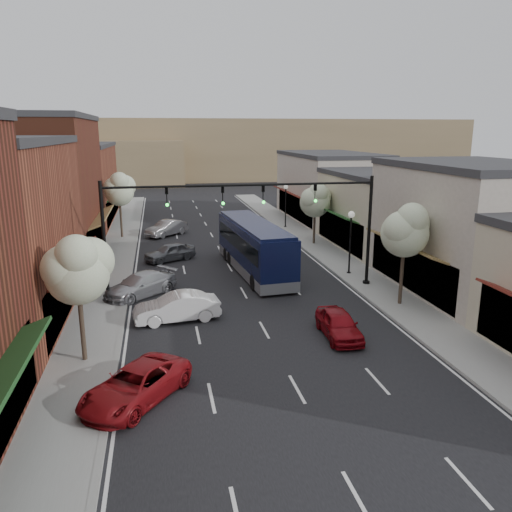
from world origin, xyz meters
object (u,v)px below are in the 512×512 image
parked_car_e (167,228)px  tree_left_far (119,189)px  signal_mast_right (334,216)px  parked_car_c (140,285)px  lamp_post_near (351,232)px  parked_car_d (170,252)px  parked_car_a (136,385)px  coach_bus (254,246)px  red_hatchback (339,324)px  lamp_post_far (286,199)px  tree_right_near (406,229)px  tree_left_near (78,268)px  tree_right_far (316,199)px  parked_car_b (177,307)px  signal_mast_left (146,222)px

parked_car_e → tree_left_far: bearing=-127.4°
signal_mast_right → parked_car_c: 12.45m
lamp_post_near → parked_car_d: 13.78m
parked_car_a → parked_car_e: (1.83, 30.16, 0.08)m
coach_bus → parked_car_a: (-7.55, -16.20, -1.20)m
parked_car_c → red_hatchback: bearing=8.0°
lamp_post_far → parked_car_e: 12.31m
tree_right_near → parked_car_d: (-12.55, 12.92, -3.77)m
signal_mast_right → parked_car_d: signal_mast_right is taller
tree_left_near → tree_left_far: size_ratio=0.93×
coach_bus → parked_car_a: coach_bus is taller
tree_right_far → parked_car_d: (-12.55, -3.08, -3.31)m
coach_bus → red_hatchback: bearing=-86.3°
signal_mast_right → parked_car_a: signal_mast_right is taller
lamp_post_far → parked_car_b: size_ratio=1.00×
tree_right_near → lamp_post_near: bearing=94.8°
red_hatchback → parked_car_d: 18.04m
parked_car_c → parked_car_e: 17.94m
tree_right_near → lamp_post_far: bearing=91.3°
tree_right_far → tree_left_far: (-16.60, 6.00, 0.61)m
lamp_post_near → parked_car_d: size_ratio=1.11×
tree_right_far → parked_car_e: tree_right_far is taller
parked_car_c → parked_car_d: (1.97, 8.22, -0.01)m
parked_car_e → coach_bus: bearing=-22.6°
parked_car_b → tree_right_near: bearing=82.0°
signal_mast_right → parked_car_d: size_ratio=2.06×
lamp_post_far → parked_car_d: lamp_post_far is taller
parked_car_e → tree_right_far: bearing=17.6°
tree_right_near → lamp_post_far: size_ratio=1.34×
red_hatchback → signal_mast_right: bearing=75.2°
signal_mast_left → tree_left_far: bearing=98.3°
parked_car_b → signal_mast_left: bearing=-166.8°
tree_right_near → tree_right_far: tree_right_near is taller
parked_car_c → tree_left_near: bearing=-54.8°
parked_car_a → parked_car_e: bearing=124.1°
signal_mast_left → tree_left_far: size_ratio=1.34×
signal_mast_right → parked_car_e: size_ratio=1.86×
signal_mast_right → signal_mast_left: same height
tree_right_far → coach_bus: 10.32m
signal_mast_left → parked_car_d: bearing=80.9°
tree_right_far → coach_bus: (-6.83, -7.43, -2.14)m
tree_left_far → red_hatchback: (11.58, -25.47, -3.95)m
lamp_post_far → red_hatchback: (-4.47, -27.52, -2.35)m
lamp_post_near → lamp_post_far: (0.00, 17.50, 0.00)m
tree_left_near → parked_car_d: 17.76m
tree_left_near → parked_car_b: 6.80m
lamp_post_near → coach_bus: lamp_post_near is taller
signal_mast_left → tree_right_far: signal_mast_left is taller
parked_car_d → lamp_post_near: bearing=32.6°
lamp_post_far → parked_car_a: (-13.83, -31.69, -2.36)m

